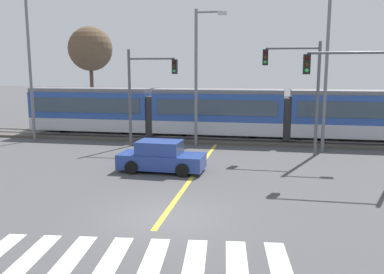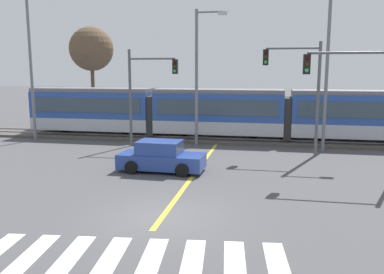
# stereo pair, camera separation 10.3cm
# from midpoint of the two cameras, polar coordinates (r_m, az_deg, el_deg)

# --- Properties ---
(ground_plane) EXTENTS (200.00, 200.00, 0.00)m
(ground_plane) POSITION_cam_midpoint_polar(r_m,az_deg,el_deg) (14.16, -3.96, -11.11)
(ground_plane) COLOR #474749
(track_bed) EXTENTS (120.00, 4.00, 0.18)m
(track_bed) POSITION_cam_midpoint_polar(r_m,az_deg,el_deg) (29.12, 4.03, -0.21)
(track_bed) COLOR #4C4742
(track_bed) RESTS_ON ground
(rail_near) EXTENTS (120.00, 0.08, 0.10)m
(rail_near) POSITION_cam_midpoint_polar(r_m,az_deg,el_deg) (28.39, 3.85, -0.17)
(rail_near) COLOR #939399
(rail_near) RESTS_ON track_bed
(rail_far) EXTENTS (120.00, 0.08, 0.10)m
(rail_far) POSITION_cam_midpoint_polar(r_m,az_deg,el_deg) (29.80, 4.20, 0.28)
(rail_far) COLOR #939399
(rail_far) RESTS_ON track_bed
(light_rail_tram) EXTENTS (28.00, 2.64, 3.43)m
(light_rail_tram) POSITION_cam_midpoint_polar(r_m,az_deg,el_deg) (28.87, 3.86, 3.62)
(light_rail_tram) COLOR #B7BAC1
(light_rail_tram) RESTS_ON track_bed
(crosswalk_stripe_1) EXTENTS (0.86, 2.84, 0.01)m
(crosswalk_stripe_1) POSITION_cam_midpoint_polar(r_m,az_deg,el_deg) (12.19, -21.55, -15.27)
(crosswalk_stripe_1) COLOR silver
(crosswalk_stripe_1) RESTS_ON ground
(crosswalk_stripe_2) EXTENTS (0.86, 2.84, 0.01)m
(crosswalk_stripe_2) POSITION_cam_midpoint_polar(r_m,az_deg,el_deg) (11.77, -16.56, -15.91)
(crosswalk_stripe_2) COLOR silver
(crosswalk_stripe_2) RESTS_ON ground
(crosswalk_stripe_3) EXTENTS (0.86, 2.84, 0.01)m
(crosswalk_stripe_3) POSITION_cam_midpoint_polar(r_m,az_deg,el_deg) (11.43, -11.20, -16.47)
(crosswalk_stripe_3) COLOR silver
(crosswalk_stripe_3) RESTS_ON ground
(crosswalk_stripe_4) EXTENTS (0.86, 2.84, 0.01)m
(crosswalk_stripe_4) POSITION_cam_midpoint_polar(r_m,az_deg,el_deg) (11.20, -5.53, -16.91)
(crosswalk_stripe_4) COLOR silver
(crosswalk_stripe_4) RESTS_ON ground
(crosswalk_stripe_5) EXTENTS (0.86, 2.84, 0.01)m
(crosswalk_stripe_5) POSITION_cam_midpoint_polar(r_m,az_deg,el_deg) (11.07, 0.34, -17.19)
(crosswalk_stripe_5) COLOR silver
(crosswalk_stripe_5) RESTS_ON ground
(crosswalk_stripe_6) EXTENTS (0.86, 2.84, 0.01)m
(crosswalk_stripe_6) POSITION_cam_midpoint_polar(r_m,az_deg,el_deg) (11.05, 6.31, -17.31)
(crosswalk_stripe_6) COLOR silver
(crosswalk_stripe_6) RESTS_ON ground
(crosswalk_stripe_7) EXTENTS (0.86, 2.84, 0.01)m
(crosswalk_stripe_7) POSITION_cam_midpoint_polar(r_m,az_deg,el_deg) (11.13, 12.25, -17.26)
(crosswalk_stripe_7) COLOR silver
(crosswalk_stripe_7) RESTS_ON ground
(lane_centre_line) EXTENTS (0.20, 14.96, 0.01)m
(lane_centre_line) POSITION_cam_midpoint_polar(r_m,az_deg,el_deg) (19.96, 0.67, -4.95)
(lane_centre_line) COLOR gold
(lane_centre_line) RESTS_ON ground
(sedan_crossing) EXTENTS (4.25, 2.02, 1.52)m
(sedan_crossing) POSITION_cam_midpoint_polar(r_m,az_deg,el_deg) (20.07, -4.19, -2.85)
(sedan_crossing) COLOR #284293
(sedan_crossing) RESTS_ON ground
(traffic_light_far_left) EXTENTS (3.25, 0.38, 6.23)m
(traffic_light_far_left) POSITION_cam_midpoint_polar(r_m,az_deg,el_deg) (26.28, -6.43, 7.31)
(traffic_light_far_left) COLOR #515459
(traffic_light_far_left) RESTS_ON ground
(traffic_light_mid_right) EXTENTS (4.25, 0.38, 6.13)m
(traffic_light_mid_right) POSITION_cam_midpoint_polar(r_m,az_deg,el_deg) (19.84, 23.25, 6.14)
(traffic_light_mid_right) COLOR #515459
(traffic_light_mid_right) RESTS_ON ground
(traffic_light_far_right) EXTENTS (3.25, 0.38, 6.53)m
(traffic_light_far_right) POSITION_cam_midpoint_polar(r_m,az_deg,el_deg) (24.18, 15.08, 7.51)
(traffic_light_far_right) COLOR #515459
(traffic_light_far_right) RESTS_ON ground
(street_lamp_west) EXTENTS (2.10, 0.28, 9.98)m
(street_lamp_west) POSITION_cam_midpoint_polar(r_m,az_deg,el_deg) (30.53, -21.36, 9.95)
(street_lamp_west) COLOR slate
(street_lamp_west) RESTS_ON ground
(street_lamp_centre) EXTENTS (2.04, 0.28, 8.71)m
(street_lamp_centre) POSITION_cam_midpoint_polar(r_m,az_deg,el_deg) (26.33, 1.14, 9.34)
(street_lamp_centre) COLOR slate
(street_lamp_centre) RESTS_ON ground
(street_lamp_east) EXTENTS (2.32, 0.28, 9.90)m
(street_lamp_east) POSITION_cam_midpoint_polar(r_m,az_deg,el_deg) (25.86, 19.02, 10.26)
(street_lamp_east) COLOR slate
(street_lamp_east) RESTS_ON ground
(bare_tree_far_west) EXTENTS (3.81, 3.81, 8.65)m
(bare_tree_far_west) POSITION_cam_midpoint_polar(r_m,az_deg,el_deg) (37.10, -13.85, 11.87)
(bare_tree_far_west) COLOR brown
(bare_tree_far_west) RESTS_ON ground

